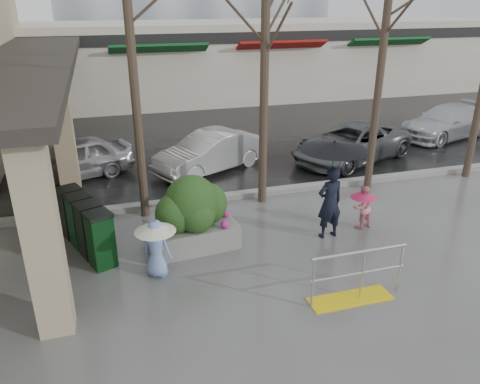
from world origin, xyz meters
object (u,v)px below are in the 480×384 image
car_b (210,152)px  car_c (351,143)px  handrail (355,282)px  child_pink (363,204)px  tree_west (127,4)px  tree_mideast (387,13)px  woman (332,176)px  planter (192,214)px  news_boxes (86,225)px  car_d (447,122)px  child_blue (156,242)px  car_a (71,159)px

car_b → car_c: same height
handrail → car_c: 8.21m
child_pink → tree_west: bearing=-33.5°
car_c → tree_mideast: bearing=-39.0°
car_b → child_pink: bearing=1.4°
tree_mideast → car_c: tree_mideast is taller
tree_west → woman: tree_west is taller
tree_mideast → car_c: size_ratio=1.43×
planter → news_boxes: bearing=166.6°
planter → car_d: (11.45, 5.91, -0.19)m
handrail → news_boxes: size_ratio=0.86×
woman → car_d: bearing=-149.3°
woman → child_blue: 4.16m
planter → woman: bearing=-7.2°
woman → tree_west: bearing=-37.3°
news_boxes → child_pink: bearing=-28.0°
tree_mideast → car_b: tree_mideast is taller
tree_west → woman: (4.01, -2.40, -3.56)m
car_b → car_c: (4.86, -0.37, 0.00)m
tree_mideast → car_b: bearing=145.8°
handrail → car_b: bearing=97.3°
news_boxes → car_d: car_d is taller
tree_mideast → woman: 4.81m
tree_west → car_b: (2.39, 2.79, -4.45)m
planter → handrail: bearing=-48.3°
news_boxes → car_d: (13.73, 5.36, 0.02)m
tree_west → car_d: size_ratio=1.57×
child_blue → car_c: 9.04m
woman → car_a: size_ratio=0.64×
tree_west → woman: 5.87m
tree_mideast → child_blue: bearing=-155.9°
car_b → planter: bearing=-43.8°
child_pink → car_b: (-2.61, 5.00, 0.01)m
woman → child_pink: size_ratio=2.19×
child_blue → car_c: car_c is taller
handrail → woman: size_ratio=0.81×
handrail → tree_mideast: 7.28m
car_a → tree_mideast: bearing=50.8°
car_d → car_c: bearing=-89.4°
car_b → car_c: size_ratio=0.84×
child_blue → planter: 1.31m
car_d → news_boxes: bearing=-84.3°
car_b → car_c: 4.87m
tree_mideast → child_pink: tree_mideast is taller
woman → car_b: (-1.62, 5.19, -0.89)m
woman → child_pink: 1.35m
handrail → car_b: size_ratio=0.50×
woman → planter: (-3.14, 0.39, -0.70)m
child_pink → planter: size_ratio=0.52×
woman → planter: 3.24m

